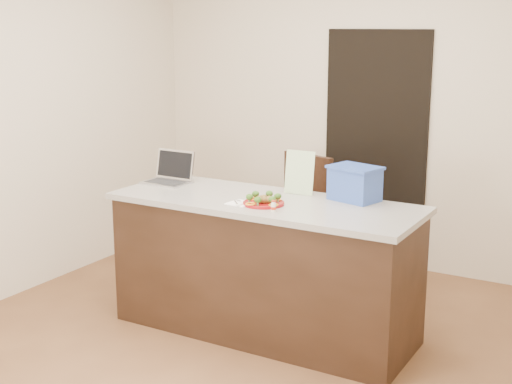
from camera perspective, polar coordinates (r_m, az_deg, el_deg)
The scene contains 16 objects.
ground at distance 4.75m, azimuth -0.84°, elevation -12.10°, with size 4.00×4.00×0.00m, color brown.
room_shell at distance 4.32m, azimuth -0.91°, elevation 7.72°, with size 4.00×4.00×4.00m.
doorway at distance 6.13m, azimuth 9.50°, elevation 3.35°, with size 0.90×0.02×2.00m, color black.
island at distance 4.78m, azimuth 0.69°, elevation -5.97°, with size 2.06×0.76×0.92m.
plate at distance 4.53m, azimuth 0.62°, elevation -0.88°, with size 0.26×0.26×0.02m.
meatballs at distance 4.52m, azimuth 0.58°, elevation -0.58°, with size 0.11×0.11×0.04m.
broccoli at distance 4.52m, azimuth 0.62°, elevation -0.37°, with size 0.21×0.23×0.04m.
pepper_rings at distance 4.52m, azimuth 0.62°, elevation -0.77°, with size 0.25×0.25×0.01m.
napkin at distance 4.55m, azimuth -1.25°, elevation -0.90°, with size 0.15×0.15×0.01m, color white.
fork at distance 4.56m, azimuth -1.43°, elevation -0.79°, with size 0.08×0.13×0.00m.
knife at distance 4.52m, azimuth -1.04°, elevation -0.91°, with size 0.02×0.19×0.01m.
yogurt_bottle at distance 4.35m, azimuth 1.41°, elevation -1.20°, with size 0.03×0.03×0.07m.
laptop at distance 5.19m, azimuth -6.86°, elevation 1.45°, with size 0.33×0.26×0.23m.
leaflet at distance 4.79m, azimuth 3.50°, elevation 1.57°, with size 0.21×0.00×0.30m, color white.
blue_box at distance 4.65m, azimuth 7.91°, elevation 0.71°, with size 0.37×0.30×0.23m.
chair at distance 5.48m, azimuth 3.59°, elevation -1.90°, with size 0.59×0.60×1.06m.
Camera 1 is at (2.21, -3.68, 2.04)m, focal length 50.00 mm.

